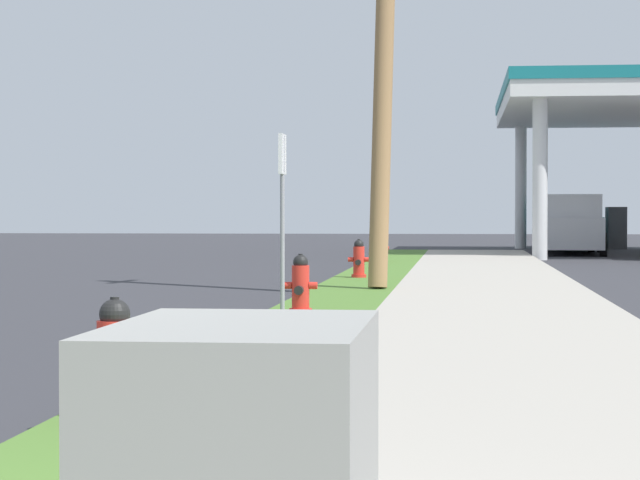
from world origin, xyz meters
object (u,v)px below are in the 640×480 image
object	(u,v)px
street_sign_post	(282,189)
fire_hydrant_fourth	(381,249)
truck_silver_at_far_bay	(572,227)
car_black_by_near_pump	(566,231)
fire_hydrant_second	(301,287)
fire_hydrant_nearest	(115,366)
fire_hydrant_third	(359,261)
utility_pole_midground	(385,35)
truck_teal_at_forecourt	(570,225)

from	to	relation	value
street_sign_post	fire_hydrant_fourth	bearing A→B (deg)	90.32
street_sign_post	truck_silver_at_far_bay	size ratio (longest dim) A/B	0.38
car_black_by_near_pump	truck_silver_at_far_bay	world-z (taller)	truck_silver_at_far_bay
fire_hydrant_second	fire_hydrant_fourth	world-z (taller)	same
fire_hydrant_fourth	car_black_by_near_pump	world-z (taller)	car_black_by_near_pump
fire_hydrant_second	truck_silver_at_far_bay	size ratio (longest dim) A/B	0.13
fire_hydrant_nearest	truck_silver_at_far_bay	distance (m)	36.07
fire_hydrant_third	car_black_by_near_pump	bearing A→B (deg)	75.56
fire_hydrant_third	car_black_by_near_pump	distance (m)	23.15
utility_pole_midground	car_black_by_near_pump	world-z (taller)	utility_pole_midground
fire_hydrant_second	utility_pole_midground	bearing A→B (deg)	83.14
street_sign_post	truck_teal_at_forecourt	distance (m)	37.08
street_sign_post	utility_pole_midground	bearing A→B (deg)	85.20
fire_hydrant_nearest	fire_hydrant_fourth	world-z (taller)	same
fire_hydrant_fourth	utility_pole_midground	size ratio (longest dim) A/B	0.09
fire_hydrant_fourth	truck_teal_at_forecourt	xyz separation A→B (m)	(6.27, 17.31, 0.47)
fire_hydrant_fourth	utility_pole_midground	bearing A→B (deg)	-86.17
fire_hydrant_third	car_black_by_near_pump	size ratio (longest dim) A/B	0.16
utility_pole_midground	truck_silver_at_far_bay	bearing A→B (deg)	76.95
utility_pole_midground	truck_teal_at_forecourt	distance (m)	29.46
truck_teal_at_forecourt	fire_hydrant_third	bearing A→B (deg)	-103.59
utility_pole_midground	car_black_by_near_pump	size ratio (longest dim) A/B	1.81
fire_hydrant_nearest	fire_hydrant_third	xyz separation A→B (m)	(0.13, 17.29, 0.00)
street_sign_post	fire_hydrant_second	bearing A→B (deg)	91.35
utility_pole_midground	truck_teal_at_forecourt	world-z (taller)	utility_pole_midground
car_black_by_near_pump	street_sign_post	bearing A→B (deg)	-99.77
street_sign_post	car_black_by_near_pump	world-z (taller)	street_sign_post
fire_hydrant_second	fire_hydrant_third	world-z (taller)	same
fire_hydrant_nearest	fire_hydrant_third	distance (m)	17.29
street_sign_post	fire_hydrant_nearest	bearing A→B (deg)	-91.39
fire_hydrant_third	utility_pole_midground	xyz separation A→B (m)	(0.68, -3.15, 3.94)
fire_hydrant_nearest	truck_teal_at_forecourt	bearing A→B (deg)	81.62
truck_teal_at_forecourt	truck_silver_at_far_bay	bearing A→B (deg)	-94.18
fire_hydrant_second	street_sign_post	world-z (taller)	street_sign_post
fire_hydrant_nearest	utility_pole_midground	size ratio (longest dim) A/B	0.09
fire_hydrant_second	car_black_by_near_pump	size ratio (longest dim) A/B	0.16
fire_hydrant_nearest	street_sign_post	size ratio (longest dim) A/B	0.35
fire_hydrant_fourth	truck_teal_at_forecourt	world-z (taller)	truck_teal_at_forecourt
fire_hydrant_second	truck_silver_at_far_bay	distance (m)	27.89
truck_teal_at_forecourt	truck_silver_at_far_bay	xyz separation A→B (m)	(-0.53, -7.28, 0.00)
fire_hydrant_fourth	truck_silver_at_far_bay	world-z (taller)	truck_silver_at_far_bay
fire_hydrant_third	utility_pole_midground	size ratio (longest dim) A/B	0.09
fire_hydrant_second	street_sign_post	size ratio (longest dim) A/B	0.35
truck_teal_at_forecourt	car_black_by_near_pump	bearing A→B (deg)	-97.43
fire_hydrant_third	truck_teal_at_forecourt	xyz separation A→B (m)	(6.19, 25.59, 0.47)
fire_hydrant_third	street_sign_post	distance (m)	11.04
fire_hydrant_second	street_sign_post	xyz separation A→B (m)	(0.05, -1.98, 1.19)
fire_hydrant_nearest	fire_hydrant_third	bearing A→B (deg)	89.58
fire_hydrant_second	utility_pole_midground	distance (m)	7.08
fire_hydrant_fourth	truck_teal_at_forecourt	size ratio (longest dim) A/B	0.14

